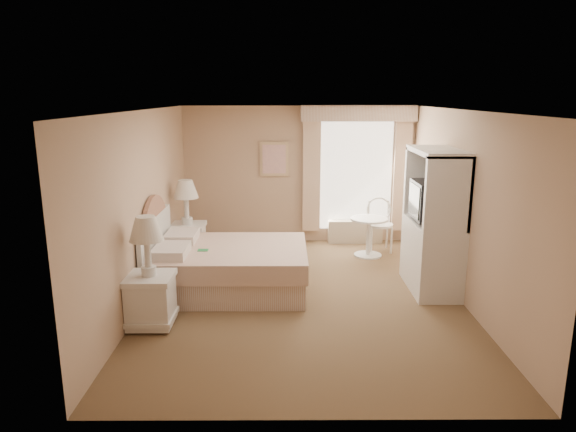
{
  "coord_description": "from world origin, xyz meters",
  "views": [
    {
      "loc": [
        -0.24,
        -6.58,
        2.69
      ],
      "look_at": [
        -0.21,
        0.3,
        1.06
      ],
      "focal_mm": 32.0,
      "sensor_mm": 36.0,
      "label": 1
    }
  ],
  "objects_px": {
    "cafe_chair": "(379,220)",
    "armoire": "(433,233)",
    "nightstand_far": "(188,232)",
    "round_table": "(369,231)",
    "nightstand_near": "(150,286)",
    "bed": "(223,266)"
  },
  "relations": [
    {
      "from": "nightstand_far",
      "to": "round_table",
      "type": "xyz_separation_m",
      "value": [
        3.01,
        0.33,
        -0.07
      ]
    },
    {
      "from": "round_table",
      "to": "cafe_chair",
      "type": "distance_m",
      "value": 0.44
    },
    {
      "from": "nightstand_far",
      "to": "round_table",
      "type": "height_order",
      "value": "nightstand_far"
    },
    {
      "from": "bed",
      "to": "cafe_chair",
      "type": "height_order",
      "value": "bed"
    },
    {
      "from": "nightstand_near",
      "to": "armoire",
      "type": "distance_m",
      "value": 3.86
    },
    {
      "from": "bed",
      "to": "armoire",
      "type": "relative_size",
      "value": 1.07
    },
    {
      "from": "nightstand_near",
      "to": "round_table",
      "type": "xyz_separation_m",
      "value": [
        3.01,
        2.71,
        -0.06
      ]
    },
    {
      "from": "cafe_chair",
      "to": "armoire",
      "type": "distance_m",
      "value": 1.94
    },
    {
      "from": "nightstand_near",
      "to": "bed",
      "type": "bearing_deg",
      "value": 58.6
    },
    {
      "from": "nightstand_near",
      "to": "armoire",
      "type": "xyz_separation_m",
      "value": [
        3.65,
        1.2,
        0.32
      ]
    },
    {
      "from": "cafe_chair",
      "to": "armoire",
      "type": "relative_size",
      "value": 0.47
    },
    {
      "from": "cafe_chair",
      "to": "round_table",
      "type": "bearing_deg",
      "value": -125.67
    },
    {
      "from": "bed",
      "to": "cafe_chair",
      "type": "relative_size",
      "value": 2.27
    },
    {
      "from": "nightstand_far",
      "to": "armoire",
      "type": "distance_m",
      "value": 3.86
    },
    {
      "from": "armoire",
      "to": "nightstand_near",
      "type": "bearing_deg",
      "value": -161.88
    },
    {
      "from": "cafe_chair",
      "to": "armoire",
      "type": "height_order",
      "value": "armoire"
    },
    {
      "from": "nightstand_near",
      "to": "nightstand_far",
      "type": "height_order",
      "value": "nightstand_far"
    },
    {
      "from": "cafe_chair",
      "to": "armoire",
      "type": "bearing_deg",
      "value": -79.35
    },
    {
      "from": "nightstand_near",
      "to": "cafe_chair",
      "type": "xyz_separation_m",
      "value": [
        3.25,
        3.07,
        0.04
      ]
    },
    {
      "from": "nightstand_far",
      "to": "armoire",
      "type": "xyz_separation_m",
      "value": [
        3.65,
        -1.19,
        0.31
      ]
    },
    {
      "from": "nightstand_near",
      "to": "armoire",
      "type": "bearing_deg",
      "value": 18.12
    },
    {
      "from": "nightstand_near",
      "to": "cafe_chair",
      "type": "bearing_deg",
      "value": 43.4
    }
  ]
}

